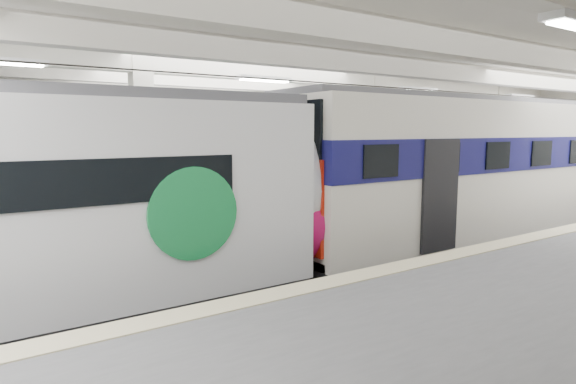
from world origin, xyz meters
TOP-DOWN VIEW (x-y plane):
  - station_hall at (0.00, -1.74)m, footprint 36.00×24.00m
  - modern_emu at (-5.68, -0.00)m, footprint 13.27×2.74m
  - older_rer at (6.29, 0.00)m, footprint 13.81×3.05m
  - far_train at (-2.79, 5.50)m, footprint 13.16×3.02m

SIDE VIEW (x-z plane):
  - modern_emu at x=-5.68m, z-range -0.03..4.27m
  - far_train at x=-2.79m, z-range 0.07..4.29m
  - older_rer at x=6.29m, z-range 0.11..4.65m
  - station_hall at x=0.00m, z-range 0.37..6.12m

